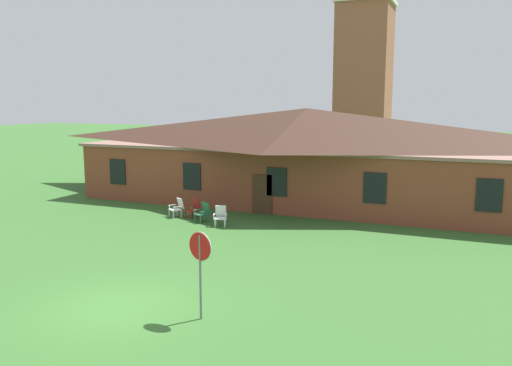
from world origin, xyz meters
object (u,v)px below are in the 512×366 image
(lawn_chair_near_door, at_px, (193,208))
(lawn_chair_middle, at_px, (220,215))
(stop_sign, at_px, (200,257))
(lawn_chair_by_porch, at_px, (177,207))
(lawn_chair_left_end, at_px, (203,212))

(lawn_chair_near_door, height_order, lawn_chair_middle, same)
(stop_sign, distance_m, lawn_chair_by_porch, 13.00)
(stop_sign, xyz_separation_m, lawn_chair_by_porch, (-7.26, 10.71, -1.24))
(lawn_chair_middle, bearing_deg, lawn_chair_by_porch, 163.47)
(lawn_chair_by_porch, xyz_separation_m, lawn_chair_near_door, (0.87, 0.12, 0.00))
(lawn_chair_by_porch, distance_m, lawn_chair_near_door, 0.88)
(stop_sign, bearing_deg, lawn_chair_middle, 113.80)
(stop_sign, height_order, lawn_chair_by_porch, stop_sign)
(lawn_chair_by_porch, xyz_separation_m, lawn_chair_left_end, (1.75, -0.45, 0.00))
(lawn_chair_by_porch, distance_m, lawn_chair_left_end, 1.81)
(lawn_chair_left_end, height_order, lawn_chair_middle, same)
(lawn_chair_near_door, distance_m, lawn_chair_middle, 2.27)
(stop_sign, relative_size, lawn_chair_by_porch, 2.56)
(lawn_chair_middle, bearing_deg, stop_sign, -66.20)
(lawn_chair_near_door, relative_size, lawn_chair_middle, 1.00)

